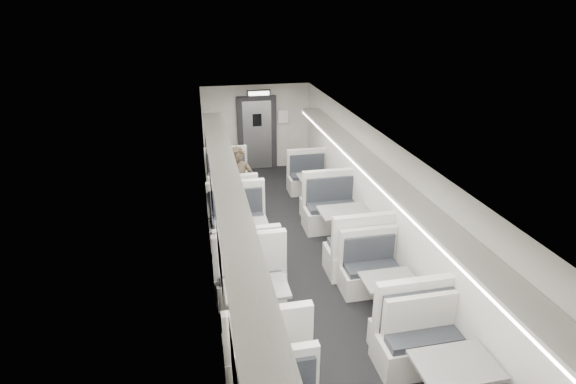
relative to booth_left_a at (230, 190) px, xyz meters
name	(u,v)px	position (x,y,z in m)	size (l,w,h in m)	color
room	(309,224)	(1.00, -3.57, 0.82)	(3.24, 12.24, 2.64)	black
booth_left_a	(230,190)	(0.00, 0.00, 0.00)	(1.06, 2.15, 1.15)	beige
booth_left_b	(243,246)	(0.00, -2.70, 0.04)	(1.16, 2.35, 1.26)	beige
booth_left_c	(257,309)	(0.00, -4.52, 0.02)	(1.10, 2.24, 1.20)	beige
booth_right_a	(315,190)	(2.00, -0.33, -0.02)	(1.00, 2.03, 1.08)	beige
booth_right_b	(344,229)	(2.00, -2.46, 0.03)	(1.15, 2.34, 1.25)	beige
booth_right_c	(388,298)	(2.00, -4.62, -0.02)	(0.99, 2.01, 1.08)	beige
passenger	(239,185)	(0.15, -0.82, 0.46)	(0.62, 0.40, 1.69)	black
window_a	(207,155)	(-0.49, -0.17, 0.97)	(0.02, 1.18, 0.84)	black
window_b	(212,194)	(-0.49, -2.37, 0.97)	(0.02, 1.18, 0.84)	black
window_c	(220,258)	(-0.49, -4.57, 0.97)	(0.02, 1.18, 0.84)	black
luggage_rack_left	(231,198)	(-0.24, -3.87, 1.53)	(0.46, 10.40, 0.09)	beige
luggage_rack_right	(392,184)	(2.24, -3.87, 1.53)	(0.46, 10.40, 0.09)	beige
vestibule_door	(257,134)	(1.00, 2.36, 0.66)	(1.10, 0.13, 2.10)	black
exit_sign	(259,93)	(1.00, 1.87, 1.90)	(0.62, 0.12, 0.16)	black
wall_notice	(283,117)	(1.75, 2.35, 1.12)	(0.32, 0.02, 0.40)	white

